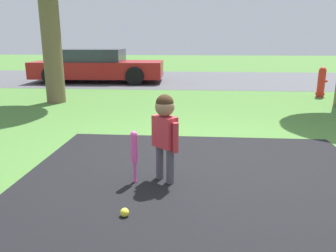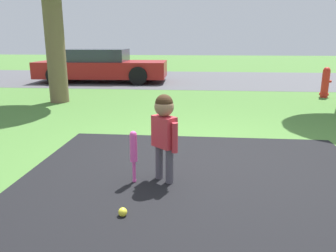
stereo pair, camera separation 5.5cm
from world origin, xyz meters
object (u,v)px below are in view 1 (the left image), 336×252
(baseball_bat, at_px, (134,150))
(sports_ball, at_px, (125,212))
(parked_car, at_px, (97,66))
(fire_hydrant, at_px, (321,82))
(child, at_px, (165,126))

(baseball_bat, xyz_separation_m, sports_ball, (0.04, -0.68, -0.32))
(parked_car, bearing_deg, sports_ball, -74.79)
(sports_ball, relative_size, fire_hydrant, 0.10)
(sports_ball, height_order, fire_hydrant, fire_hydrant)
(child, distance_m, sports_ball, 0.97)
(child, xyz_separation_m, parked_car, (-3.14, 8.31, -0.04))
(child, xyz_separation_m, baseball_bat, (-0.30, -0.07, -0.24))
(sports_ball, bearing_deg, baseball_bat, 92.99)
(child, height_order, parked_car, parked_car)
(baseball_bat, bearing_deg, child, 13.13)
(baseball_bat, bearing_deg, sports_ball, -87.01)
(parked_car, bearing_deg, fire_hydrant, -24.59)
(child, height_order, fire_hydrant, child)
(sports_ball, distance_m, fire_hydrant, 7.40)
(baseball_bat, height_order, parked_car, parked_car)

